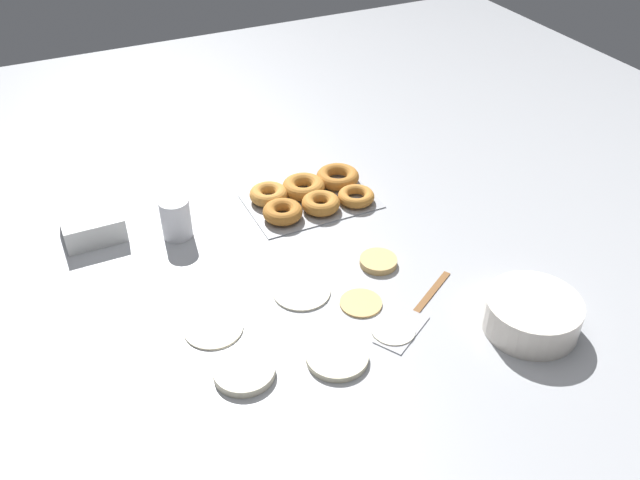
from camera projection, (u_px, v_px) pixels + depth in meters
ground_plane at (304, 283)px, 1.41m from camera, size 3.00×3.00×0.00m
pancake_0 at (244, 372)px, 1.20m from camera, size 0.11×0.11×0.02m
pancake_1 at (302, 291)px, 1.38m from camera, size 0.12×0.12×0.01m
pancake_2 at (361, 302)px, 1.35m from camera, size 0.09×0.09×0.01m
pancake_3 at (378, 261)px, 1.46m from camera, size 0.08×0.08×0.02m
pancake_4 at (393, 329)px, 1.29m from camera, size 0.08×0.08×0.01m
pancake_5 at (337, 357)px, 1.23m from camera, size 0.12×0.12×0.01m
pancake_6 at (213, 328)px, 1.30m from camera, size 0.11×0.11×0.01m
donut_tray at (311, 194)px, 1.65m from camera, size 0.31×0.20×0.04m
batter_bowl at (532, 314)px, 1.28m from camera, size 0.18×0.18×0.07m
container_stack at (92, 223)px, 1.53m from camera, size 0.13×0.13×0.06m
paper_cup at (176, 218)px, 1.52m from camera, size 0.07×0.07×0.09m
spatula at (409, 320)px, 1.32m from camera, size 0.25×0.17×0.01m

